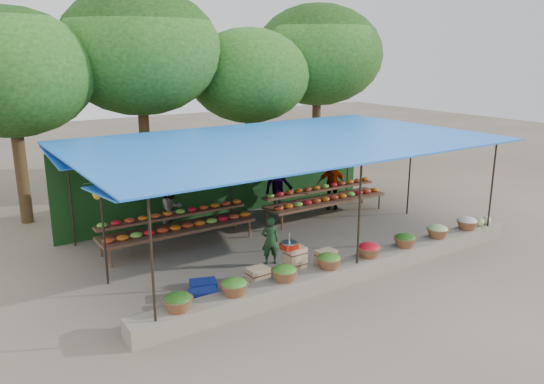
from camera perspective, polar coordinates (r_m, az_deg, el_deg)
ground at (r=14.50m, az=1.30°, el=-5.46°), size 60.00×60.00×0.00m
stone_curb at (r=12.43m, az=8.63°, el=-8.22°), size 10.60×0.55×0.40m
stall_canopy at (r=13.86m, az=1.18°, el=5.04°), size 10.80×6.60×2.82m
produce_baskets at (r=12.23m, az=8.34°, el=-6.76°), size 8.98×0.58×0.34m
netting_backdrop at (r=16.71m, az=-4.85°, el=1.73°), size 10.60×0.06×2.50m
tree_row at (r=19.12m, az=-8.09°, el=13.75°), size 16.51×5.50×7.12m
fruit_table_left at (r=14.28m, az=-10.09°, el=-3.44°), size 4.21×0.95×0.93m
fruit_table_right at (r=16.78m, az=5.72°, el=-0.50°), size 4.21×0.95×0.93m
crate_counter at (r=12.16m, az=2.41°, el=-8.02°), size 2.36×0.35×0.77m
weighing_scale at (r=11.87m, az=1.86°, el=-5.73°), size 0.36×0.36×0.38m
vendor_seated at (r=12.91m, az=-0.20°, el=-5.23°), size 0.51×0.41×1.20m
customer_left at (r=15.10m, az=-10.72°, el=-1.89°), size 0.86×0.75×1.50m
customer_mid at (r=17.03m, az=0.75°, el=0.79°), size 1.22×0.79×1.78m
customer_right at (r=17.47m, az=6.46°, el=0.80°), size 1.02×0.87×1.63m
blue_crate_front at (r=11.54m, az=-7.40°, el=-10.24°), size 0.66×0.56×0.33m
blue_crate_back at (r=11.11m, az=-7.33°, el=-11.26°), size 0.64×0.52×0.34m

